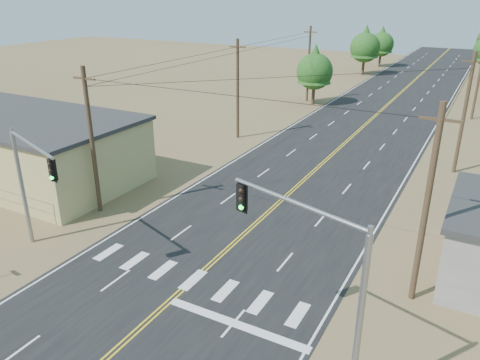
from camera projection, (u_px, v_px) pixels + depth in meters
The scene contains 13 objects.
road at pixel (327, 159), 42.81m from camera, with size 15.00×200.00×0.02m, color black.
building_left at pixel (19, 147), 38.17m from camera, with size 20.00×10.00×5.00m, color tan.
utility_pole_left_near at pixel (92, 141), 30.90m from camera, with size 1.80×0.30×10.00m.
utility_pole_left_mid at pixel (238, 89), 47.17m from camera, with size 1.80×0.30×10.00m.
utility_pole_left_far at pixel (309, 63), 63.43m from camera, with size 1.80×0.30×10.00m.
utility_pole_right_near at pixel (426, 206), 21.60m from camera, with size 1.80×0.30×10.00m.
utility_pole_right_mid at pixel (464, 113), 37.86m from camera, with size 1.80×0.30×10.00m.
utility_pole_right_far at pixel (479, 76), 54.12m from camera, with size 1.80×0.30×10.00m.
signal_mast_left at pixel (29, 176), 25.68m from camera, with size 5.80×2.34×7.22m.
signal_mast_right at pixel (320, 271), 16.63m from camera, with size 5.94×2.05×7.55m.
tree_left_near at pixel (315, 68), 61.55m from camera, with size 4.77×4.77×7.96m.
tree_left_mid at pixel (365, 44), 83.39m from camera, with size 5.26×5.26×8.76m.
tree_left_far at pixel (382, 42), 92.53m from camera, with size 4.75×4.75×7.92m.
Camera 1 is at (12.28, -9.30, 14.36)m, focal length 35.00 mm.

